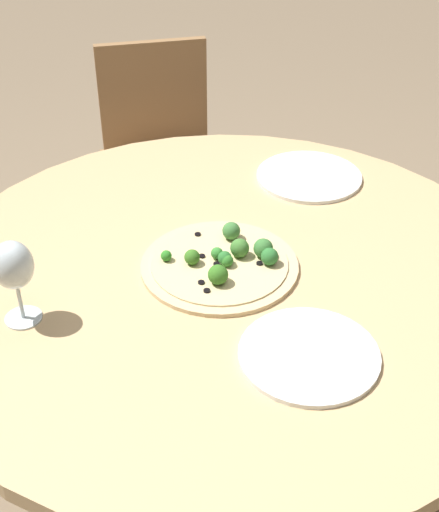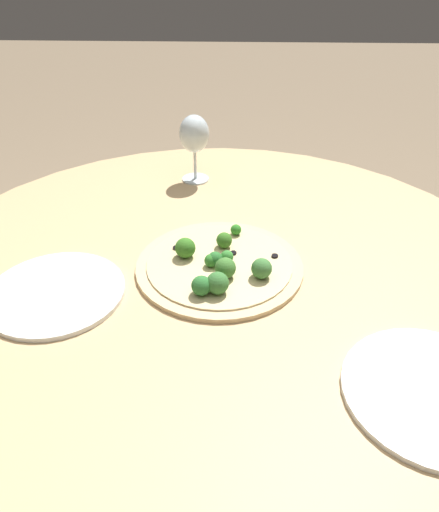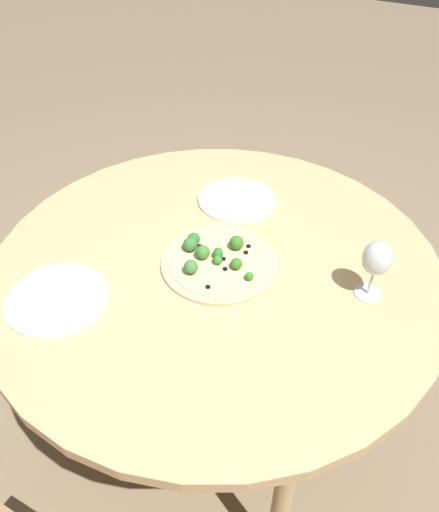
% 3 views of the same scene
% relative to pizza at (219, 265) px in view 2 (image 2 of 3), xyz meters
% --- Properties ---
extents(ground_plane, '(12.00, 12.00, 0.00)m').
position_rel_pizza_xyz_m(ground_plane, '(0.01, 0.01, -0.74)').
color(ground_plane, '#847056').
extents(dining_table, '(1.33, 1.33, 0.73)m').
position_rel_pizza_xyz_m(dining_table, '(0.01, 0.01, -0.07)').
color(dining_table, tan).
rests_on(dining_table, ground_plane).
extents(pizza, '(0.34, 0.34, 0.06)m').
position_rel_pizza_xyz_m(pizza, '(0.00, 0.00, 0.00)').
color(pizza, '#DBBC89').
rests_on(pizza, dining_table).
extents(wine_glass, '(0.08, 0.08, 0.18)m').
position_rel_pizza_xyz_m(wine_glass, '(0.08, -0.42, 0.11)').
color(wine_glass, silver).
rests_on(wine_glass, dining_table).
extents(plate_near, '(0.28, 0.28, 0.01)m').
position_rel_pizza_xyz_m(plate_near, '(-0.33, 0.31, -0.01)').
color(plate_near, white).
rests_on(plate_near, dining_table).
extents(plate_far, '(0.26, 0.26, 0.01)m').
position_rel_pizza_xyz_m(plate_far, '(0.31, 0.09, -0.01)').
color(plate_far, white).
rests_on(plate_far, dining_table).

